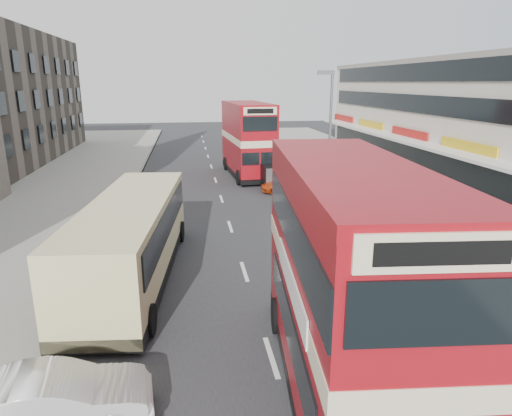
{
  "coord_description": "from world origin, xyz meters",
  "views": [
    {
      "loc": [
        -2.09,
        -8.87,
        7.45
      ],
      "look_at": [
        0.39,
        7.43,
        2.84
      ],
      "focal_mm": 31.66,
      "sensor_mm": 36.0,
      "label": 1
    }
  ],
  "objects_px": {
    "cyclist": "(285,185)",
    "pedestrian_near": "(387,200)",
    "coach": "(132,237)",
    "pedestrian_far": "(306,159)",
    "car_left_front": "(52,402)",
    "street_lamp": "(329,127)",
    "bus_second": "(248,139)",
    "car_right_a": "(313,194)",
    "car_right_b": "(289,185)",
    "bus_main": "(348,283)"
  },
  "relations": [
    {
      "from": "cyclist",
      "to": "pedestrian_near",
      "type": "bearing_deg",
      "value": -51.83
    },
    {
      "from": "coach",
      "to": "pedestrian_far",
      "type": "relative_size",
      "value": 5.92
    },
    {
      "from": "car_left_front",
      "to": "street_lamp",
      "type": "bearing_deg",
      "value": -40.19
    },
    {
      "from": "street_lamp",
      "to": "coach",
      "type": "bearing_deg",
      "value": -137.45
    },
    {
      "from": "street_lamp",
      "to": "pedestrian_far",
      "type": "xyz_separation_m",
      "value": [
        1.39,
        10.42,
        -3.68
      ]
    },
    {
      "from": "cyclist",
      "to": "car_left_front",
      "type": "bearing_deg",
      "value": -111.46
    },
    {
      "from": "bus_second",
      "to": "car_right_a",
      "type": "xyz_separation_m",
      "value": [
        2.79,
        -9.65,
        -2.32
      ]
    },
    {
      "from": "car_right_a",
      "to": "pedestrian_near",
      "type": "height_order",
      "value": "pedestrian_near"
    },
    {
      "from": "coach",
      "to": "car_right_a",
      "type": "distance_m",
      "value": 13.93
    },
    {
      "from": "coach",
      "to": "car_right_b",
      "type": "bearing_deg",
      "value": 60.8
    },
    {
      "from": "pedestrian_near",
      "to": "cyclist",
      "type": "relative_size",
      "value": 0.91
    },
    {
      "from": "car_left_front",
      "to": "pedestrian_far",
      "type": "distance_m",
      "value": 31.27
    },
    {
      "from": "pedestrian_near",
      "to": "street_lamp",
      "type": "bearing_deg",
      "value": -79.97
    },
    {
      "from": "cyclist",
      "to": "street_lamp",
      "type": "bearing_deg",
      "value": -43.93
    },
    {
      "from": "pedestrian_near",
      "to": "cyclist",
      "type": "bearing_deg",
      "value": -74.48
    },
    {
      "from": "pedestrian_near",
      "to": "cyclist",
      "type": "distance_m",
      "value": 7.77
    },
    {
      "from": "pedestrian_far",
      "to": "cyclist",
      "type": "bearing_deg",
      "value": -117.16
    },
    {
      "from": "car_left_front",
      "to": "car_right_a",
      "type": "relative_size",
      "value": 0.92
    },
    {
      "from": "pedestrian_far",
      "to": "cyclist",
      "type": "xyz_separation_m",
      "value": [
        -3.54,
        -8.04,
        -0.36
      ]
    },
    {
      "from": "pedestrian_far",
      "to": "car_right_b",
      "type": "bearing_deg",
      "value": -116.33
    },
    {
      "from": "car_right_a",
      "to": "bus_second",
      "type": "bearing_deg",
      "value": -163.32
    },
    {
      "from": "car_right_b",
      "to": "pedestrian_far",
      "type": "bearing_deg",
      "value": 161.98
    },
    {
      "from": "bus_second",
      "to": "coach",
      "type": "distance_m",
      "value": 20.69
    },
    {
      "from": "car_right_b",
      "to": "street_lamp",
      "type": "bearing_deg",
      "value": 33.03
    },
    {
      "from": "bus_second",
      "to": "car_left_front",
      "type": "bearing_deg",
      "value": 69.65
    },
    {
      "from": "bus_second",
      "to": "pedestrian_far",
      "type": "bearing_deg",
      "value": -172.87
    },
    {
      "from": "bus_second",
      "to": "pedestrian_far",
      "type": "distance_m",
      "value": 5.56
    },
    {
      "from": "bus_main",
      "to": "car_right_a",
      "type": "height_order",
      "value": "bus_main"
    },
    {
      "from": "bus_main",
      "to": "car_right_b",
      "type": "distance_m",
      "value": 21.17
    },
    {
      "from": "car_left_front",
      "to": "pedestrian_near",
      "type": "bearing_deg",
      "value": -52.1
    },
    {
      "from": "bus_second",
      "to": "car_right_b",
      "type": "height_order",
      "value": "bus_second"
    },
    {
      "from": "street_lamp",
      "to": "cyclist",
      "type": "height_order",
      "value": "street_lamp"
    },
    {
      "from": "car_left_front",
      "to": "coach",
      "type": "bearing_deg",
      "value": -13.39
    },
    {
      "from": "street_lamp",
      "to": "car_right_b",
      "type": "height_order",
      "value": "street_lamp"
    },
    {
      "from": "coach",
      "to": "car_left_front",
      "type": "height_order",
      "value": "coach"
    },
    {
      "from": "coach",
      "to": "car_left_front",
      "type": "distance_m",
      "value": 8.09
    },
    {
      "from": "car_right_a",
      "to": "cyclist",
      "type": "height_order",
      "value": "cyclist"
    },
    {
      "from": "bus_main",
      "to": "bus_second",
      "type": "height_order",
      "value": "bus_second"
    },
    {
      "from": "bus_second",
      "to": "pedestrian_far",
      "type": "relative_size",
      "value": 5.45
    },
    {
      "from": "coach",
      "to": "car_right_a",
      "type": "xyz_separation_m",
      "value": [
        9.91,
        9.73,
        -1.05
      ]
    },
    {
      "from": "pedestrian_near",
      "to": "pedestrian_far",
      "type": "xyz_separation_m",
      "value": [
        -0.83,
        14.45,
        -0.05
      ]
    },
    {
      "from": "car_right_a",
      "to": "pedestrian_far",
      "type": "relative_size",
      "value": 2.46
    },
    {
      "from": "pedestrian_near",
      "to": "car_right_b",
      "type": "bearing_deg",
      "value": -80.29
    },
    {
      "from": "bus_main",
      "to": "car_right_b",
      "type": "height_order",
      "value": "bus_main"
    },
    {
      "from": "pedestrian_near",
      "to": "cyclist",
      "type": "xyz_separation_m",
      "value": [
        -4.38,
        6.41,
        -0.41
      ]
    },
    {
      "from": "bus_main",
      "to": "bus_second",
      "type": "bearing_deg",
      "value": -87.36
    },
    {
      "from": "car_right_b",
      "to": "bus_main",
      "type": "bearing_deg",
      "value": -4.21
    },
    {
      "from": "bus_second",
      "to": "cyclist",
      "type": "bearing_deg",
      "value": 98.71
    },
    {
      "from": "car_left_front",
      "to": "pedestrian_near",
      "type": "xyz_separation_m",
      "value": [
        13.99,
        13.91,
        0.44
      ]
    },
    {
      "from": "bus_second",
      "to": "pedestrian_near",
      "type": "relative_size",
      "value": 5.19
    }
  ]
}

